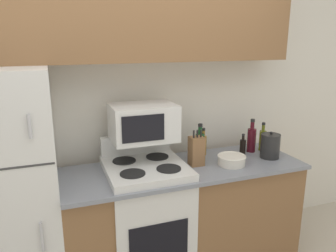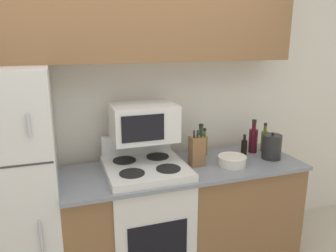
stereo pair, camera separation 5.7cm
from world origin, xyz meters
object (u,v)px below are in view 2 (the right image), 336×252
microwave (143,122)px  knife_block (197,151)px  refrigerator (6,192)px  bottle_wine_red (253,140)px  bottle_vinegar (204,145)px  bowl (232,160)px  stove (147,219)px  bottle_soy_sauce (244,147)px  bottle_wine_green (201,145)px  kettle (272,147)px  bottle_olive_oil (264,140)px

microwave → knife_block: 0.48m
refrigerator → bottle_wine_red: 2.01m
refrigerator → bottle_vinegar: 1.58m
microwave → bowl: bearing=-18.0°
bottle_vinegar → stove: bearing=-161.2°
knife_block → bottle_soy_sauce: size_ratio=1.63×
stove → bottle_wine_green: bottle_wine_green is taller
microwave → kettle: 1.11m
microwave → bottle_vinegar: size_ratio=2.05×
knife_block → bottle_wine_green: (0.09, 0.13, -0.00)m
stove → knife_block: knife_block is taller
stove → bottle_wine_red: (1.02, 0.13, 0.52)m
knife_block → bottle_olive_oil: size_ratio=1.13×
bottle_olive_oil → bottle_wine_red: bearing=178.2°
refrigerator → bottle_wine_green: size_ratio=5.70×
bowl → knife_block: bearing=160.3°
refrigerator → bottle_soy_sauce: (1.90, 0.05, 0.11)m
refrigerator → microwave: bearing=4.0°
bottle_olive_oil → bottle_wine_green: bearing=179.1°
knife_block → kettle: knife_block is taller
knife_block → bowl: bearing=-19.7°
microwave → refrigerator: bearing=-176.0°
microwave → bottle_vinegar: microwave is taller
bottle_wine_green → refrigerator: bearing=-176.9°
stove → bottle_wine_green: 0.75m
bowl → bottle_wine_red: size_ratio=0.76×
microwave → bottle_soy_sauce: bearing=-1.1°
bottle_soy_sauce → kettle: size_ratio=0.78×
stove → bowl: stove is taller
bottle_wine_green → bottle_olive_oil: size_ratio=1.15×
stove → bottle_olive_oil: size_ratio=4.28×
knife_block → stove: bearing=179.7°
refrigerator → bowl: refrigerator is taller
bottle_vinegar → bottle_soy_sauce: bottle_vinegar is taller
bowl → kettle: kettle is taller
bottle_vinegar → microwave: bearing=-172.1°
microwave → bottle_olive_oil: 1.15m
bottle_wine_red → bottle_wine_green: same height
stove → bottle_olive_oil: (1.14, 0.12, 0.51)m
bowl → stove: bearing=171.8°
knife_block → bottle_wine_red: size_ratio=0.98×
bottle_wine_red → bottle_vinegar: size_ratio=1.25×
refrigerator → knife_block: bearing=-2.1°
bowl → bottle_wine_red: 0.41m
stove → bowl: 0.83m
bowl → refrigerator: bearing=174.9°
bottle_olive_oil → kettle: bearing=-106.5°
knife_block → bottle_wine_red: (0.60, 0.13, -0.00)m
bottle_wine_red → kettle: size_ratio=1.30×
bottle_vinegar → kettle: bottle_vinegar is taller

